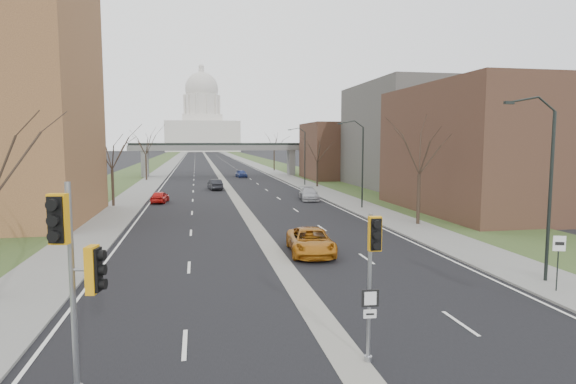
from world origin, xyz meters
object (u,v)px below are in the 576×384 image
object	(u,v)px
signal_pole_left	(75,259)
speed_limit_sign	(558,253)
car_left_near	(160,197)
car_right_far	(241,174)
car_right_mid	(309,194)
signal_pole_median	(372,261)
car_right_near	(311,241)
car_left_far	(215,185)

from	to	relation	value
signal_pole_left	speed_limit_sign	world-z (taller)	signal_pole_left
car_left_near	car_right_far	distance (m)	38.06
car_right_far	speed_limit_sign	bearing A→B (deg)	-90.32
signal_pole_left	car_right_mid	world-z (taller)	signal_pole_left
signal_pole_median	car_right_near	xyz separation A→B (m)	(1.61, 14.48, -2.45)
signal_pole_left	signal_pole_median	bearing A→B (deg)	14.29
car_right_near	car_right_mid	bearing A→B (deg)	82.18
signal_pole_left	car_right_near	xyz separation A→B (m)	(9.76, 14.79, -2.98)
car_left_near	car_right_far	bearing A→B (deg)	-101.54
car_left_near	car_right_mid	world-z (taller)	car_right_mid
speed_limit_sign	car_right_mid	xyz separation A→B (m)	(-2.98, 35.32, -1.12)
car_right_mid	signal_pole_left	bearing A→B (deg)	-105.73
signal_pole_left	speed_limit_sign	size ratio (longest dim) A/B	2.30
signal_pole_left	signal_pole_median	xyz separation A→B (m)	(8.15, 0.31, -0.53)
signal_pole_left	car_right_mid	bearing A→B (deg)	80.91
signal_pole_left	car_right_far	world-z (taller)	signal_pole_left
speed_limit_sign	car_right_near	bearing A→B (deg)	150.94
car_right_far	signal_pole_left	bearing A→B (deg)	-104.51
car_right_far	car_right_near	bearing A→B (deg)	-97.63
signal_pole_left	car_left_near	bearing A→B (deg)	103.37
car_left_near	signal_pole_left	bearing A→B (deg)	98.60
signal_pole_left	signal_pole_median	world-z (taller)	signal_pole_left
speed_limit_sign	car_left_near	world-z (taller)	speed_limit_sign
car_left_far	car_right_mid	xyz separation A→B (m)	(10.16, -14.13, -0.02)
car_left_near	car_right_near	bearing A→B (deg)	119.16
signal_pole_median	car_left_far	size ratio (longest dim) A/B	1.04
car_right_near	car_right_mid	size ratio (longest dim) A/B	1.12
car_right_near	car_right_far	xyz separation A→B (m)	(1.62, 62.67, -0.04)
car_left_far	car_right_near	xyz separation A→B (m)	(4.16, -40.01, 0.03)
car_right_mid	car_left_far	bearing A→B (deg)	131.16
speed_limit_sign	car_left_near	xyz separation A→B (m)	(-19.67, 36.10, -1.17)
speed_limit_sign	car_right_far	size ratio (longest dim) A/B	0.59
signal_pole_left	car_right_mid	distance (m)	43.72
speed_limit_sign	car_left_far	xyz separation A→B (m)	(-13.14, 49.45, -1.10)
signal_pole_median	car_right_mid	world-z (taller)	signal_pole_median
car_right_near	car_right_mid	world-z (taller)	car_right_near
signal_pole_left	car_right_near	world-z (taller)	signal_pole_left
car_right_near	car_right_far	bearing A→B (deg)	93.75
car_right_far	car_left_far	bearing A→B (deg)	-110.46
signal_pole_left	car_left_near	distance (m)	41.58
car_left_far	car_right_near	world-z (taller)	car_right_near
speed_limit_sign	car_right_near	world-z (taller)	speed_limit_sign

